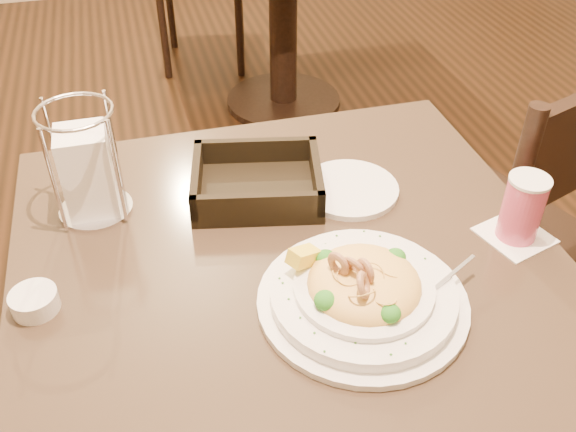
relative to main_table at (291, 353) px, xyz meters
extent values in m
cylinder|color=black|center=(0.00, 0.00, -0.14)|extent=(0.12, 0.12, 0.68)
cube|color=#483829|center=(0.00, 0.00, 0.22)|extent=(0.90, 0.90, 0.03)
cylinder|color=black|center=(0.45, 1.82, -0.49)|extent=(0.52, 0.52, 0.03)
cylinder|color=black|center=(0.45, 1.82, -0.14)|extent=(0.12, 0.12, 0.68)
cube|color=black|center=(0.55, 0.29, -0.05)|extent=(0.54, 0.54, 0.04)
cylinder|color=black|center=(0.66, 0.52, -0.29)|extent=(0.04, 0.04, 0.43)
cylinder|color=black|center=(0.32, 0.40, -0.29)|extent=(0.04, 0.04, 0.43)
cylinder|color=black|center=(0.78, 0.18, -0.29)|extent=(0.04, 0.04, 0.43)
cylinder|color=black|center=(0.44, 0.06, -0.29)|extent=(0.04, 0.04, 0.43)
cylinder|color=black|center=(0.44, 0.06, 0.20)|extent=(0.04, 0.04, 0.46)
cylinder|color=black|center=(0.39, 2.52, -0.29)|extent=(0.04, 0.04, 0.43)
cylinder|color=black|center=(0.04, 2.59, -0.29)|extent=(0.04, 0.04, 0.43)
cylinder|color=black|center=(0.32, 2.16, -0.29)|extent=(0.04, 0.04, 0.43)
cylinder|color=black|center=(-0.03, 2.23, -0.29)|extent=(0.04, 0.04, 0.43)
cylinder|color=white|center=(0.08, -0.12, 0.24)|extent=(0.32, 0.32, 0.01)
cylinder|color=white|center=(0.08, -0.12, 0.25)|extent=(0.28, 0.28, 0.02)
cylinder|color=white|center=(0.08, -0.12, 0.27)|extent=(0.21, 0.21, 0.01)
ellipsoid|color=#E8B855|center=(0.08, -0.12, 0.28)|extent=(0.17, 0.17, 0.06)
cube|color=yellow|center=(0.00, -0.06, 0.29)|extent=(0.06, 0.05, 0.04)
cube|color=silver|center=(0.22, -0.13, 0.27)|extent=(0.11, 0.06, 0.01)
cube|color=silver|center=(0.15, -0.13, 0.27)|extent=(0.04, 0.03, 0.00)
torus|color=#E8B855|center=(0.05, -0.14, 0.29)|extent=(0.03, 0.03, 0.03)
torus|color=#E8B855|center=(0.09, -0.16, 0.28)|extent=(0.04, 0.05, 0.04)
torus|color=#E8B855|center=(0.09, -0.08, 0.29)|extent=(0.03, 0.03, 0.01)
torus|color=#E8B855|center=(0.06, -0.12, 0.28)|extent=(0.05, 0.06, 0.04)
torus|color=#E8B855|center=(0.07, -0.12, 0.29)|extent=(0.05, 0.05, 0.02)
torus|color=#E8B855|center=(0.08, -0.13, 0.30)|extent=(0.05, 0.05, 0.03)
torus|color=#E8B855|center=(0.09, -0.17, 0.29)|extent=(0.05, 0.04, 0.01)
torus|color=#E8B855|center=(0.04, -0.14, 0.28)|extent=(0.04, 0.03, 0.02)
torus|color=#E8B855|center=(0.08, -0.13, 0.29)|extent=(0.05, 0.05, 0.02)
torus|color=#E8B855|center=(0.12, -0.09, 0.29)|extent=(0.05, 0.04, 0.03)
torus|color=#E8B855|center=(0.11, -0.09, 0.29)|extent=(0.04, 0.05, 0.03)
torus|color=#E8B855|center=(0.05, -0.13, 0.30)|extent=(0.05, 0.05, 0.01)
torus|color=#E8B855|center=(0.08, -0.14, 0.29)|extent=(0.06, 0.05, 0.03)
torus|color=#E8B855|center=(0.08, -0.12, 0.30)|extent=(0.03, 0.03, 0.02)
torus|color=#E8B855|center=(0.07, -0.14, 0.29)|extent=(0.03, 0.04, 0.03)
torus|color=#E8B855|center=(0.10, -0.12, 0.29)|extent=(0.06, 0.06, 0.02)
torus|color=#E8B855|center=(0.12, -0.12, 0.30)|extent=(0.05, 0.05, 0.02)
torus|color=#E8B855|center=(0.06, -0.16, 0.30)|extent=(0.06, 0.05, 0.04)
torus|color=#E8B855|center=(0.10, -0.13, 0.28)|extent=(0.04, 0.04, 0.01)
torus|color=#E8B855|center=(0.05, -0.12, 0.29)|extent=(0.05, 0.06, 0.03)
torus|color=#E8B855|center=(0.10, -0.15, 0.28)|extent=(0.05, 0.05, 0.02)
torus|color=#E8B855|center=(0.08, -0.12, 0.30)|extent=(0.05, 0.05, 0.02)
torus|color=tan|center=(0.04, -0.11, 0.31)|extent=(0.03, 0.04, 0.04)
torus|color=tan|center=(0.06, -0.16, 0.31)|extent=(0.04, 0.05, 0.04)
torus|color=tan|center=(0.06, -0.12, 0.31)|extent=(0.04, 0.05, 0.04)
torus|color=tan|center=(0.07, -0.13, 0.31)|extent=(0.02, 0.04, 0.04)
ellipsoid|color=#1D6316|center=(0.14, -0.09, 0.28)|extent=(0.03, 0.03, 0.02)
ellipsoid|color=#1D6316|center=(0.04, -0.06, 0.28)|extent=(0.03, 0.03, 0.02)
ellipsoid|color=#1D6316|center=(0.01, -0.15, 0.28)|extent=(0.04, 0.04, 0.03)
ellipsoid|color=#1D6316|center=(0.09, -0.19, 0.28)|extent=(0.03, 0.03, 0.02)
cube|color=#266619|center=(0.21, -0.13, 0.27)|extent=(0.00, 0.00, 0.00)
cube|color=#266619|center=(0.03, -0.22, 0.27)|extent=(0.00, 0.00, 0.00)
cube|color=#266619|center=(-0.03, -0.11, 0.27)|extent=(0.00, 0.00, 0.00)
cube|color=#266619|center=(0.06, -0.01, 0.27)|extent=(0.00, 0.00, 0.00)
cube|color=#266619|center=(0.08, 0.01, 0.27)|extent=(0.00, 0.00, 0.00)
cube|color=#266619|center=(-0.03, -0.15, 0.27)|extent=(0.00, 0.00, 0.00)
cube|color=#266619|center=(0.15, -0.01, 0.27)|extent=(0.00, 0.00, 0.00)
cube|color=#266619|center=(-0.04, -0.07, 0.27)|extent=(0.00, 0.00, 0.00)
cube|color=#266619|center=(-0.01, -0.22, 0.27)|extent=(0.00, 0.00, 0.00)
cube|color=#266619|center=(-0.02, -0.18, 0.27)|extent=(0.00, 0.00, 0.00)
cube|color=#266619|center=(0.20, -0.08, 0.27)|extent=(0.00, 0.00, 0.00)
cube|color=#266619|center=(0.13, 0.01, 0.27)|extent=(0.00, 0.00, 0.00)
cube|color=#266619|center=(0.12, -0.02, 0.27)|extent=(0.00, 0.00, 0.00)
cube|color=#266619|center=(-0.03, -0.08, 0.27)|extent=(0.00, 0.00, 0.00)
cube|color=#266619|center=(0.07, -0.25, 0.27)|extent=(0.00, 0.00, 0.00)
cube|color=#266619|center=(0.10, -0.23, 0.27)|extent=(0.00, 0.00, 0.00)
cube|color=white|center=(0.39, -0.04, 0.23)|extent=(0.13, 0.13, 0.00)
cylinder|color=#D34A70|center=(0.39, -0.04, 0.29)|extent=(0.07, 0.07, 0.11)
cylinder|color=white|center=(0.39, -0.04, 0.35)|extent=(0.07, 0.07, 0.01)
cube|color=black|center=(-0.01, 0.19, 0.24)|extent=(0.27, 0.23, 0.02)
cube|color=black|center=(0.09, 0.17, 0.27)|extent=(0.05, 0.19, 0.05)
cube|color=black|center=(-0.12, 0.22, 0.27)|extent=(0.05, 0.19, 0.05)
cube|color=black|center=(0.00, 0.28, 0.27)|extent=(0.23, 0.06, 0.05)
cube|color=black|center=(-0.03, 0.11, 0.27)|extent=(0.23, 0.06, 0.05)
cylinder|color=silver|center=(-0.30, 0.22, 0.24)|extent=(0.13, 0.13, 0.01)
torus|color=silver|center=(-0.30, 0.22, 0.43)|extent=(0.13, 0.13, 0.01)
cube|color=white|center=(-0.30, 0.22, 0.32)|extent=(0.11, 0.11, 0.16)
cylinder|color=silver|center=(-0.36, 0.17, 0.34)|extent=(0.01, 0.01, 0.20)
cylinder|color=silver|center=(-0.25, 0.17, 0.34)|extent=(0.01, 0.01, 0.20)
cylinder|color=silver|center=(-0.36, 0.27, 0.34)|extent=(0.01, 0.01, 0.20)
cylinder|color=silver|center=(-0.25, 0.27, 0.34)|extent=(0.01, 0.01, 0.20)
cylinder|color=white|center=(0.16, 0.16, 0.24)|extent=(0.19, 0.19, 0.01)
cylinder|color=white|center=(-0.40, 0.00, 0.25)|extent=(0.09, 0.09, 0.03)
camera|label=1|loc=(-0.20, -0.75, 0.95)|focal=40.00mm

